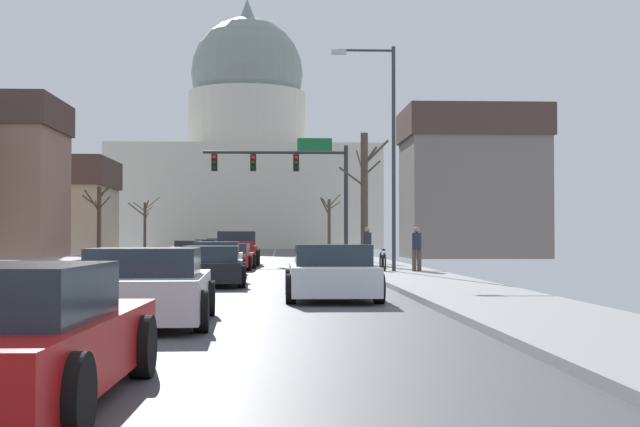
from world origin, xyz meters
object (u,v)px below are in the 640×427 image
Objects in this scene: sedan_near_02 at (217,260)px; pedestrian_01 at (368,245)px; sedan_oncoming_00 at (188,250)px; pickup_truck_near_00 at (236,250)px; sedan_oncoming_02 at (215,246)px; sedan_near_05 at (147,288)px; signal_gantry at (294,172)px; street_lamp_right at (386,138)px; sedan_near_03 at (212,267)px; sedan_oncoming_01 at (206,248)px; sedan_near_06 at (5,340)px; bicycle_parked at (383,262)px; sedan_near_01 at (230,257)px; pedestrian_00 at (417,247)px; sedan_near_04 at (332,273)px.

pedestrian_01 is at bearing 43.27° from sedan_near_02.
pickup_truck_near_00 is at bearing -74.90° from sedan_oncoming_00.
sedan_near_05 is at bearing -86.85° from sedan_oncoming_02.
street_lamp_right is (3.14, -15.68, 0.13)m from signal_gantry.
sedan_near_02 is 1.08× the size of sedan_oncoming_00.
sedan_near_03 reaches higher than sedan_oncoming_00.
signal_gantry is 1.79× the size of sedan_oncoming_01.
sedan_oncoming_00 is (-3.65, 50.62, -0.02)m from sedan_near_06.
signal_gantry reaches higher than sedan_oncoming_01.
sedan_near_02 is 1.00× the size of sedan_near_06.
sedan_near_02 is 17.55m from sedan_near_05.
bicycle_parked is (9.45, -34.37, -0.07)m from sedan_oncoming_01.
sedan_near_01 is at bearing 178.47° from pedestrian_01.
sedan_oncoming_02 is at bearing 93.15° from sedan_near_05.
sedan_near_05 is at bearing -111.92° from pedestrian_00.
sedan_near_01 is 23.37m from sedan_near_05.
street_lamp_right reaches higher than sedan_near_05.
sedan_near_05 is (-3.36, -5.59, -0.00)m from sedan_near_04.
sedan_oncoming_02 is at bearing 101.58° from street_lamp_right.
street_lamp_right reaches higher than pedestrian_00.
street_lamp_right is 1.80× the size of sedan_near_02.
sedan_near_01 is 18.09m from sedan_near_04.
sedan_oncoming_01 is at bearing 108.42° from signal_gantry.
sedan_oncoming_01 is 36.44m from pedestrian_00.
signal_gantry is 1.71× the size of sedan_near_01.
sedan_near_02 reaches higher than sedan_near_06.
pedestrian_01 is at bearing -72.48° from sedan_oncoming_01.
sedan_oncoming_02 is (-3.65, 41.88, 0.04)m from sedan_near_01.
pickup_truck_near_00 reaches higher than sedan_oncoming_01.
bicycle_parked is at bearing 71.92° from sedan_near_05.
sedan_near_06 is at bearing -90.43° from sedan_near_01.
sedan_oncoming_02 is (-3.42, 72.24, 0.01)m from sedan_near_06.
sedan_near_04 is at bearing -61.07° from sedan_near_03.
pickup_truck_near_00 is 3.15× the size of bicycle_parked.
signal_gantry reaches higher than sedan_near_04.
sedan_near_03 is at bearing 118.93° from sedan_near_04.
sedan_near_03 is (-5.90, -6.69, -4.52)m from street_lamp_right.
sedan_near_03 is 0.97× the size of sedan_near_06.
sedan_near_04 is at bearing -101.71° from bicycle_parked.
sedan_oncoming_00 is at bearing 111.37° from bicycle_parked.
street_lamp_right reaches higher than sedan_near_03.
sedan_near_05 is (-0.06, -23.37, 0.06)m from sedan_near_01.
sedan_oncoming_01 is 2.50× the size of bicycle_parked.
sedan_near_05 is 65.35m from sedan_oncoming_02.
sedan_near_01 is 1.02× the size of sedan_oncoming_02.
sedan_near_05 is (-0.03, -29.36, -0.15)m from pickup_truck_near_00.
sedan_oncoming_00 is (-3.73, 26.08, -0.04)m from sedan_near_02.
sedan_oncoming_01 is (-3.62, 41.52, 0.01)m from sedan_near_03.
pedestrian_01 is (-1.31, 5.22, 0.02)m from pedestrian_00.
sedan_near_05 is 19.40m from pedestrian_00.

